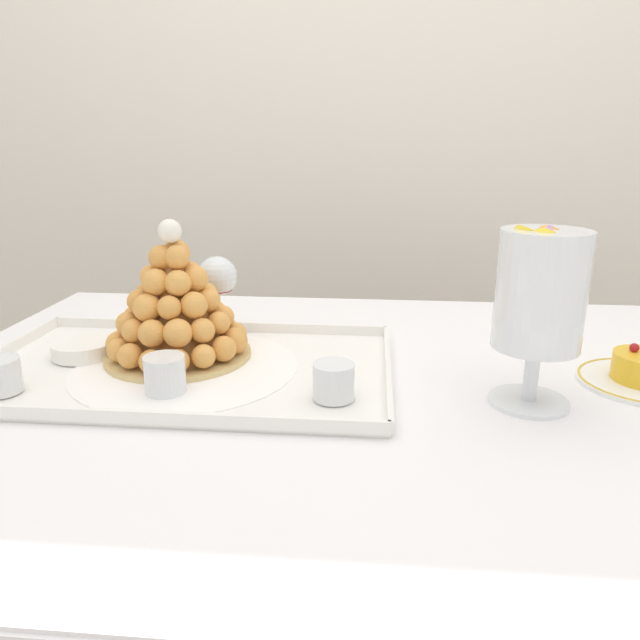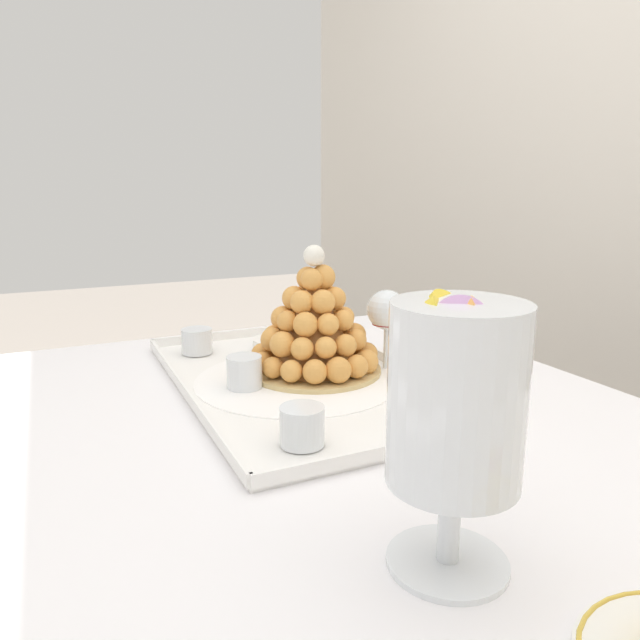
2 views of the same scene
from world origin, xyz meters
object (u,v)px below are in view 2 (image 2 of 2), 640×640
at_px(dessert_cup_left, 197,342).
at_px(creme_brulee_ramekin, 278,343).
at_px(serving_tray, 297,381).
at_px(dessert_cup_centre, 302,427).
at_px(macaron_goblet, 456,399).
at_px(croquembouche, 315,326).
at_px(wine_glass, 387,313).
at_px(dessert_cup_mid_left, 244,373).

distance_m(dessert_cup_left, creme_brulee_ramekin, 0.16).
relative_size(serving_tray, dessert_cup_centre, 11.03).
height_order(dessert_cup_centre, macaron_goblet, macaron_goblet).
bearing_deg(dessert_cup_centre, serving_tray, 158.43).
relative_size(croquembouche, creme_brulee_ramekin, 2.33).
distance_m(serving_tray, wine_glass, 0.20).
distance_m(dessert_cup_centre, wine_glass, 0.36).
height_order(serving_tray, dessert_cup_left, dessert_cup_left).
bearing_deg(creme_brulee_ramekin, dessert_cup_centre, -17.09).
bearing_deg(dessert_cup_centre, dessert_cup_left, -177.35).
relative_size(serving_tray, croquembouche, 2.70).
relative_size(dessert_cup_left, macaron_goblet, 0.24).
bearing_deg(croquembouche, wine_glass, 73.48).
distance_m(dessert_cup_mid_left, macaron_goblet, 0.53).
bearing_deg(serving_tray, croquembouche, 119.95).
relative_size(dessert_cup_mid_left, dessert_cup_centre, 1.00).
bearing_deg(dessert_cup_centre, croquembouche, 152.34).
height_order(macaron_goblet, wine_glass, macaron_goblet).
xyz_separation_m(dessert_cup_left, wine_glass, (0.25, 0.29, 0.08)).
distance_m(serving_tray, creme_brulee_ramekin, 0.19).
relative_size(dessert_cup_mid_left, creme_brulee_ramekin, 0.57).
bearing_deg(croquembouche, dessert_cup_left, -142.12).
bearing_deg(croquembouche, dessert_cup_centre, -27.66).
relative_size(dessert_cup_mid_left, macaron_goblet, 0.23).
xyz_separation_m(dessert_cup_mid_left, dessert_cup_centre, (0.24, -0.00, -0.00)).
relative_size(croquembouche, dessert_cup_centre, 4.08).
bearing_deg(dessert_cup_left, creme_brulee_ramekin, 72.34).
xyz_separation_m(serving_tray, dessert_cup_centre, (0.24, -0.10, 0.03)).
xyz_separation_m(serving_tray, dessert_cup_mid_left, (0.00, -0.10, 0.03)).
bearing_deg(serving_tray, macaron_goblet, -7.85).
xyz_separation_m(dessert_cup_mid_left, wine_glass, (0.01, 0.27, 0.08)).
height_order(croquembouche, macaron_goblet, macaron_goblet).
xyz_separation_m(dessert_cup_centre, macaron_goblet, (0.27, 0.02, 0.13)).
distance_m(serving_tray, dessert_cup_mid_left, 0.10).
relative_size(serving_tray, dessert_cup_mid_left, 11.05).
bearing_deg(macaron_goblet, dessert_cup_centre, -174.77).
relative_size(dessert_cup_left, creme_brulee_ramekin, 0.59).
bearing_deg(macaron_goblet, croquembouche, 167.92).
relative_size(dessert_cup_centre, macaron_goblet, 0.23).
relative_size(dessert_cup_centre, creme_brulee_ramekin, 0.57).
distance_m(croquembouche, macaron_goblet, 0.56).
xyz_separation_m(dessert_cup_left, dessert_cup_centre, (0.48, 0.02, 0.00)).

